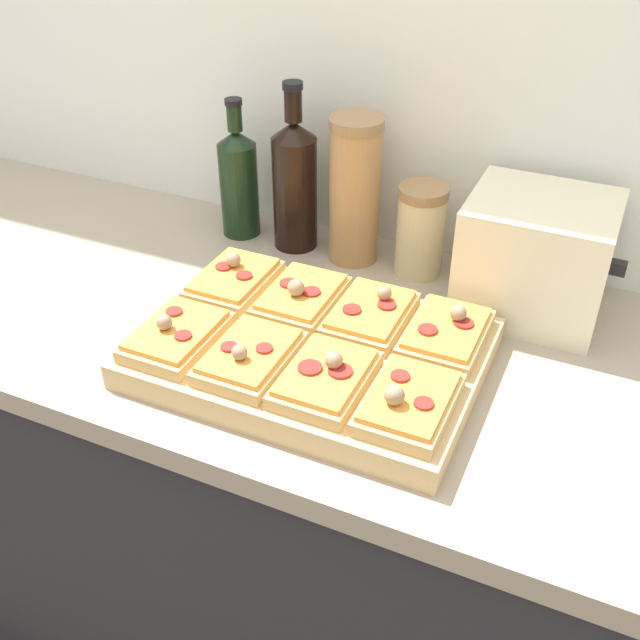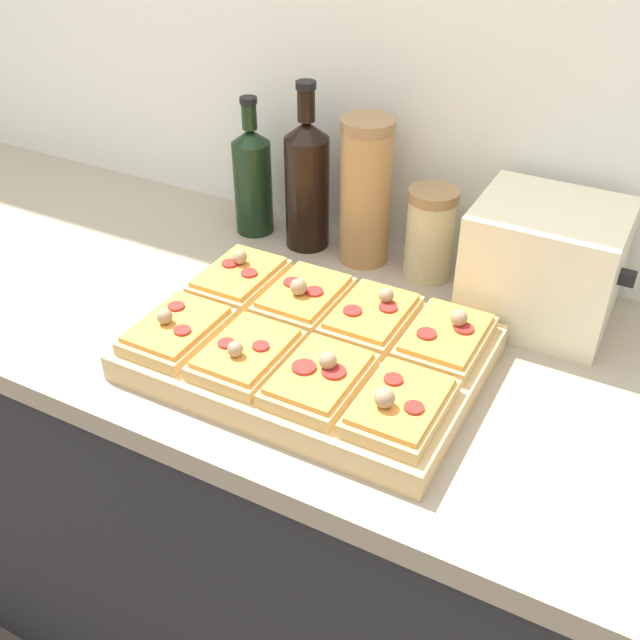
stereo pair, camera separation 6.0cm
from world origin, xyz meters
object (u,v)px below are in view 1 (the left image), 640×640
at_px(wine_bottle, 295,183).
at_px(grain_jar_short, 420,230).
at_px(toaster_oven, 536,256).
at_px(grain_jar_tall, 355,191).
at_px(cutting_board, 312,353).
at_px(olive_oil_bottle, 239,181).

height_order(wine_bottle, grain_jar_short, wine_bottle).
distance_m(wine_bottle, toaster_oven, 0.45).
bearing_deg(toaster_oven, grain_jar_tall, 173.78).
xyz_separation_m(cutting_board, wine_bottle, (-0.19, 0.33, 0.11)).
relative_size(wine_bottle, grain_jar_tall, 1.17).
xyz_separation_m(cutting_board, toaster_oven, (0.27, 0.29, 0.08)).
height_order(olive_oil_bottle, grain_jar_tall, same).
relative_size(cutting_board, toaster_oven, 1.99).
height_order(wine_bottle, toaster_oven, wine_bottle).
relative_size(olive_oil_bottle, grain_jar_short, 1.61).
distance_m(grain_jar_tall, toaster_oven, 0.34).
relative_size(olive_oil_bottle, grain_jar_tall, 1.00).
height_order(grain_jar_tall, toaster_oven, grain_jar_tall).
distance_m(cutting_board, toaster_oven, 0.40).
relative_size(cutting_board, grain_jar_tall, 1.86).
bearing_deg(grain_jar_tall, toaster_oven, -6.22).
height_order(cutting_board, toaster_oven, toaster_oven).
bearing_deg(olive_oil_bottle, grain_jar_short, 0.00).
height_order(olive_oil_bottle, wine_bottle, wine_bottle).
bearing_deg(wine_bottle, grain_jar_tall, 0.00).
distance_m(olive_oil_bottle, grain_jar_tall, 0.24).
height_order(cutting_board, olive_oil_bottle, olive_oil_bottle).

